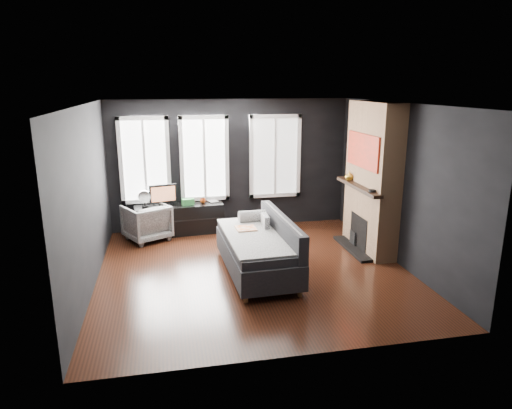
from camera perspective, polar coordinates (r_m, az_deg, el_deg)
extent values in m
plane|color=black|center=(7.63, -0.29, -8.25)|extent=(5.00, 5.00, 0.00)
plane|color=white|center=(7.02, -0.32, 12.45)|extent=(5.00, 5.00, 0.00)
cube|color=black|center=(9.62, -3.19, 5.00)|extent=(5.00, 0.02, 2.70)
cube|color=black|center=(7.17, -20.31, 0.66)|extent=(0.02, 5.00, 2.70)
cube|color=black|center=(8.06, 17.43, 2.39)|extent=(0.02, 5.00, 2.70)
cube|color=gray|center=(7.73, 1.16, -2.58)|extent=(0.10, 0.36, 0.36)
imported|color=silver|center=(9.22, -13.51, -1.95)|extent=(1.01, 0.99, 0.79)
imported|color=#D14D15|center=(9.47, -6.65, 0.53)|extent=(0.12, 0.09, 0.12)
imported|color=#B7A891|center=(9.53, -5.97, 1.06)|extent=(0.18, 0.08, 0.25)
cube|color=#2E7C38|center=(9.37, -8.51, 0.34)|extent=(0.26, 0.20, 0.13)
imported|color=gold|center=(8.80, 11.58, 3.53)|extent=(0.19, 0.19, 0.17)
cylinder|color=black|center=(7.92, 14.34, 1.66)|extent=(0.15, 0.15, 0.04)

